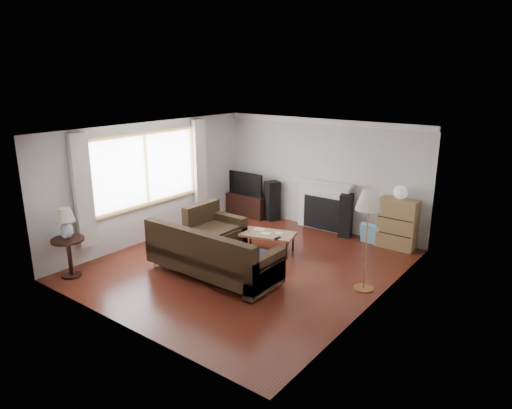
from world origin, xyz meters
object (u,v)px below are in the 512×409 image
Objects in this scene: sectional_sofa at (213,253)px; side_table at (70,257)px; tv_stand at (249,205)px; floor_lamp at (367,241)px; bookshelf at (398,224)px; coffee_table at (268,243)px.

sectional_sofa is 2.50m from side_table.
tv_stand is 4.62m from floor_lamp.
side_table is at bearing -93.27° from tv_stand.
floor_lamp is 2.42× the size of side_table.
bookshelf is at bearing 57.43° from sectional_sofa.
bookshelf is 0.61× the size of floor_lamp.
sectional_sofa is 2.55× the size of coffee_table.
coffee_table is (-1.95, -1.80, -0.31)m from bookshelf.
bookshelf is 6.29m from side_table.
side_table is at bearing -130.31° from bookshelf.
tv_stand is 3.64m from sectional_sofa.
sectional_sofa is 2.63m from floor_lamp.
bookshelf reaches higher than tv_stand.
tv_stand reaches higher than coffee_table.
side_table is at bearing -141.61° from coffee_table.
sectional_sofa reaches higher than side_table.
floor_lamp is at bearing 25.01° from sectional_sofa.
bookshelf reaches higher than sectional_sofa.
sectional_sofa is at bearing -111.70° from coffee_table.
coffee_table is (0.14, 1.47, -0.23)m from sectional_sofa.
bookshelf is 0.39× the size of sectional_sofa.
bookshelf is 3.88m from sectional_sofa.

